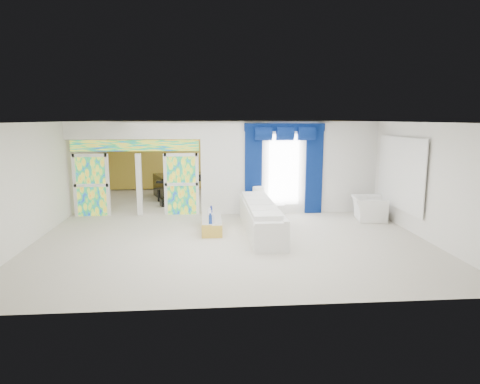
{
  "coord_description": "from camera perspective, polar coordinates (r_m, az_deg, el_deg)",
  "views": [
    {
      "loc": [
        -0.61,
        -12.53,
        3.09
      ],
      "look_at": [
        0.3,
        -1.2,
        1.1
      ],
      "focal_mm": 31.42,
      "sensor_mm": 36.0,
      "label": 1
    }
  ],
  "objects": [
    {
      "name": "stained_panel_right",
      "position": [
        13.71,
        -7.95,
        1.07
      ],
      "size": [
        0.95,
        0.04,
        2.0
      ],
      "primitive_type": "cube",
      "color": "#994C3F",
      "rests_on": "ground"
    },
    {
      "name": "dividing_wall",
      "position": [
        13.9,
        6.9,
        3.29
      ],
      "size": [
        5.7,
        0.18,
        3.0
      ],
      "primitive_type": "cube",
      "color": "white",
      "rests_on": "ground"
    },
    {
      "name": "stained_panel_left",
      "position": [
        14.17,
        -19.53,
        0.88
      ],
      "size": [
        0.95,
        0.04,
        2.0
      ],
      "primitive_type": "cube",
      "color": "#994C3F",
      "rests_on": "ground"
    },
    {
      "name": "decanters",
      "position": [
        11.74,
        -3.99,
        -3.13
      ],
      "size": [
        0.18,
        1.24,
        0.2
      ],
      "color": "navy",
      "rests_on": "coffee_table"
    },
    {
      "name": "blue_drape_left",
      "position": [
        13.59,
        1.82,
        2.79
      ],
      "size": [
        0.55,
        0.1,
        2.8
      ],
      "primitive_type": "cube",
      "color": "#031344",
      "rests_on": "ground"
    },
    {
      "name": "tv_console",
      "position": [
        15.74,
        -19.25,
        -0.39
      ],
      "size": [
        0.65,
        0.6,
        0.84
      ],
      "primitive_type": "cube",
      "rotation": [
        0.0,
        0.0,
        -0.14
      ],
      "color": "tan",
      "rests_on": "ground"
    },
    {
      "name": "dividing_header",
      "position": [
        13.72,
        -14.14,
        8.11
      ],
      "size": [
        4.3,
        0.18,
        0.55
      ],
      "primitive_type": "cube",
      "color": "white",
      "rests_on": "dividing_wall"
    },
    {
      "name": "table_lamp",
      "position": [
        13.45,
        2.5,
        -0.51
      ],
      "size": [
        0.36,
        0.36,
        0.58
      ],
      "primitive_type": "cylinder",
      "color": "white",
      "rests_on": "console_table"
    },
    {
      "name": "grand_piano",
      "position": [
        16.84,
        -8.84,
        0.78
      ],
      "size": [
        1.86,
        2.11,
        0.89
      ],
      "primitive_type": "cube",
      "rotation": [
        0.0,
        0.0,
        0.34
      ],
      "color": "black",
      "rests_on": "ground"
    },
    {
      "name": "gold_curtains",
      "position": [
        18.51,
        -2.7,
        5.0
      ],
      "size": [
        9.7,
        0.12,
        2.9
      ],
      "primitive_type": "cube",
      "color": "gold",
      "rests_on": "ground"
    },
    {
      "name": "window_pane",
      "position": [
        13.76,
        5.96,
        3.04
      ],
      "size": [
        1.0,
        0.02,
        2.3
      ],
      "primitive_type": "cube",
      "color": "white",
      "rests_on": "dividing_wall"
    },
    {
      "name": "console_table",
      "position": [
        13.58,
        3.74,
        -2.45
      ],
      "size": [
        1.11,
        0.41,
        0.36
      ],
      "primitive_type": "cube",
      "rotation": [
        0.0,
        0.0,
        -0.06
      ],
      "color": "white",
      "rests_on": "ground"
    },
    {
      "name": "chandelier",
      "position": [
        16.02,
        -10.76,
        8.19
      ],
      "size": [
        0.6,
        0.6,
        0.6
      ],
      "primitive_type": "sphere",
      "color": "gold",
      "rests_on": "ceiling"
    },
    {
      "name": "floor",
      "position": [
        12.92,
        -1.76,
        -3.91
      ],
      "size": [
        12.0,
        12.0,
        0.0
      ],
      "primitive_type": "plane",
      "color": "#B7AF9E",
      "rests_on": "ground"
    },
    {
      "name": "white_sofa",
      "position": [
        11.56,
        2.83,
        -3.72
      ],
      "size": [
        0.86,
        3.82,
        0.73
      ],
      "primitive_type": "cube",
      "rotation": [
        0.0,
        0.0,
        0.01
      ],
      "color": "white",
      "rests_on": "ground"
    },
    {
      "name": "piano_bench",
      "position": [
        15.33,
        -9.23,
        -1.3
      ],
      "size": [
        0.89,
        0.58,
        0.28
      ],
      "primitive_type": "cube",
      "rotation": [
        0.0,
        0.0,
        0.34
      ],
      "color": "black",
      "rests_on": "ground"
    },
    {
      "name": "wall_mirror",
      "position": [
        12.89,
        20.98,
        2.41
      ],
      "size": [
        0.04,
        2.7,
        1.9
      ],
      "primitive_type": "cube",
      "color": "white",
      "rests_on": "ground"
    },
    {
      "name": "stained_transom",
      "position": [
        13.74,
        -14.05,
        6.13
      ],
      "size": [
        4.0,
        0.05,
        0.35
      ],
      "primitive_type": "cube",
      "color": "#994C3F",
      "rests_on": "dividing_header"
    },
    {
      "name": "coffee_table",
      "position": [
        11.8,
        -3.9,
        -4.36
      ],
      "size": [
        0.56,
        1.63,
        0.36
      ],
      "primitive_type": "cube",
      "rotation": [
        0.0,
        0.0,
        0.01
      ],
      "color": "gold",
      "rests_on": "ground"
    },
    {
      "name": "blue_drape_right",
      "position": [
        13.95,
        10.02,
        2.83
      ],
      "size": [
        0.55,
        0.1,
        2.8
      ],
      "primitive_type": "cube",
      "color": "#031344",
      "rests_on": "ground"
    },
    {
      "name": "armchair",
      "position": [
        13.58,
        17.08,
        -2.13
      ],
      "size": [
        1.13,
        1.24,
        0.71
      ],
      "primitive_type": "imported",
      "rotation": [
        0.0,
        0.0,
        1.4
      ],
      "color": "white",
      "rests_on": "ground"
    },
    {
      "name": "blue_pelmet",
      "position": [
        13.63,
        6.09,
        8.75
      ],
      "size": [
        2.6,
        0.12,
        0.25
      ],
      "primitive_type": "cube",
      "color": "#031344",
      "rests_on": "dividing_wall"
    }
  ]
}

